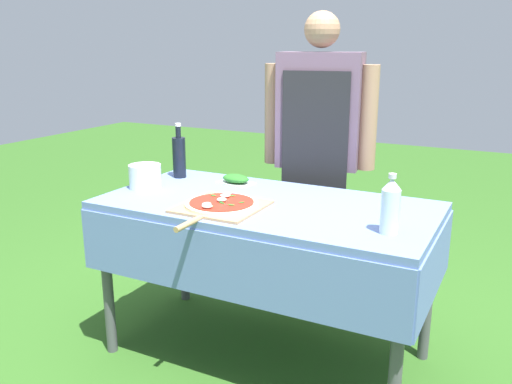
{
  "coord_description": "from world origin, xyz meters",
  "views": [
    {
      "loc": [
        1.03,
        -2.1,
        1.46
      ],
      "look_at": [
        -0.05,
        0.0,
        0.81
      ],
      "focal_mm": 38.0,
      "sensor_mm": 36.0,
      "label": 1
    }
  ],
  "objects_px": {
    "prep_table": "(266,222)",
    "mixing_tub": "(145,177)",
    "pizza_on_peel": "(221,205)",
    "water_bottle": "(391,206)",
    "herb_container": "(236,179)",
    "person_cook": "(319,140)",
    "oil_bottle": "(179,156)"
  },
  "relations": [
    {
      "from": "pizza_on_peel",
      "to": "herb_container",
      "type": "distance_m",
      "value": 0.43
    },
    {
      "from": "pizza_on_peel",
      "to": "water_bottle",
      "type": "relative_size",
      "value": 2.24
    },
    {
      "from": "prep_table",
      "to": "oil_bottle",
      "type": "bearing_deg",
      "value": 161.24
    },
    {
      "from": "person_cook",
      "to": "oil_bottle",
      "type": "xyz_separation_m",
      "value": [
        -0.63,
        -0.41,
        -0.07
      ]
    },
    {
      "from": "prep_table",
      "to": "mixing_tub",
      "type": "distance_m",
      "value": 0.66
    },
    {
      "from": "prep_table",
      "to": "water_bottle",
      "type": "distance_m",
      "value": 0.65
    },
    {
      "from": "prep_table",
      "to": "pizza_on_peel",
      "type": "height_order",
      "value": "pizza_on_peel"
    },
    {
      "from": "pizza_on_peel",
      "to": "oil_bottle",
      "type": "bearing_deg",
      "value": 141.04
    },
    {
      "from": "prep_table",
      "to": "oil_bottle",
      "type": "xyz_separation_m",
      "value": [
        -0.62,
        0.21,
        0.21
      ]
    },
    {
      "from": "prep_table",
      "to": "mixing_tub",
      "type": "relative_size",
      "value": 9.57
    },
    {
      "from": "prep_table",
      "to": "pizza_on_peel",
      "type": "xyz_separation_m",
      "value": [
        -0.13,
        -0.18,
        0.11
      ]
    },
    {
      "from": "mixing_tub",
      "to": "oil_bottle",
      "type": "bearing_deg",
      "value": 86.13
    },
    {
      "from": "pizza_on_peel",
      "to": "prep_table",
      "type": "bearing_deg",
      "value": 52.84
    },
    {
      "from": "pizza_on_peel",
      "to": "mixing_tub",
      "type": "distance_m",
      "value": 0.52
    },
    {
      "from": "oil_bottle",
      "to": "water_bottle",
      "type": "height_order",
      "value": "oil_bottle"
    },
    {
      "from": "person_cook",
      "to": "prep_table",
      "type": "bearing_deg",
      "value": 81.22
    },
    {
      "from": "herb_container",
      "to": "pizza_on_peel",
      "type": "bearing_deg",
      "value": -69.49
    },
    {
      "from": "person_cook",
      "to": "herb_container",
      "type": "bearing_deg",
      "value": 45.18
    },
    {
      "from": "person_cook",
      "to": "water_bottle",
      "type": "bearing_deg",
      "value": 118.64
    },
    {
      "from": "prep_table",
      "to": "herb_container",
      "type": "xyz_separation_m",
      "value": [
        -0.29,
        0.23,
        0.12
      ]
    },
    {
      "from": "oil_bottle",
      "to": "prep_table",
      "type": "bearing_deg",
      "value": -18.76
    },
    {
      "from": "prep_table",
      "to": "water_bottle",
      "type": "bearing_deg",
      "value": -15.31
    },
    {
      "from": "person_cook",
      "to": "herb_container",
      "type": "xyz_separation_m",
      "value": [
        -0.29,
        -0.39,
        -0.16
      ]
    },
    {
      "from": "person_cook",
      "to": "herb_container",
      "type": "distance_m",
      "value": 0.52
    },
    {
      "from": "person_cook",
      "to": "mixing_tub",
      "type": "bearing_deg",
      "value": 38.33
    },
    {
      "from": "herb_container",
      "to": "oil_bottle",
      "type": "bearing_deg",
      "value": -176.98
    },
    {
      "from": "prep_table",
      "to": "mixing_tub",
      "type": "bearing_deg",
      "value": -174.99
    },
    {
      "from": "oil_bottle",
      "to": "water_bottle",
      "type": "relative_size",
      "value": 1.25
    },
    {
      "from": "pizza_on_peel",
      "to": "mixing_tub",
      "type": "height_order",
      "value": "mixing_tub"
    },
    {
      "from": "pizza_on_peel",
      "to": "water_bottle",
      "type": "height_order",
      "value": "water_bottle"
    },
    {
      "from": "water_bottle",
      "to": "mixing_tub",
      "type": "height_order",
      "value": "water_bottle"
    },
    {
      "from": "pizza_on_peel",
      "to": "mixing_tub",
      "type": "relative_size",
      "value": 3.28
    }
  ]
}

